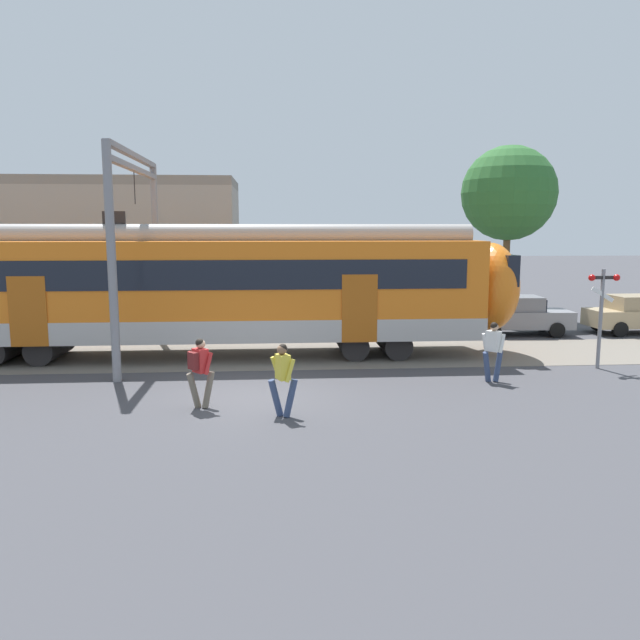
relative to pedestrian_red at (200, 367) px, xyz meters
name	(u,v)px	position (x,y,z in m)	size (l,w,h in m)	color
ground_plane	(249,397)	(1.10, 0.86, -0.99)	(160.00, 160.00, 0.00)	#424247
pedestrian_red	(200,367)	(0.00, 0.00, 0.00)	(0.70, 0.51, 1.67)	#6B6051
pedestrian_yellow	(283,375)	(1.93, -0.81, -0.03)	(0.71, 0.52, 1.67)	navy
pedestrian_white	(493,347)	(7.72, 2.00, -0.03)	(0.69, 0.46, 1.67)	navy
parked_car_grey	(518,315)	(11.41, 9.51, -0.21)	(4.09, 1.93, 1.54)	gray
parked_car_tan	(638,314)	(16.35, 9.48, -0.21)	(4.06, 1.88, 1.54)	tan
catenary_gantry	(136,225)	(-2.61, 6.01, 3.32)	(0.24, 6.64, 6.53)	gray
crossing_signal	(602,302)	(11.48, 3.38, 1.02)	(0.96, 0.22, 3.00)	gray
background_building	(29,250)	(-9.38, 14.97, 2.22)	(18.75, 5.00, 9.20)	gray
street_tree_right	(509,194)	(12.61, 14.24, 4.80)	(4.35, 4.35, 7.99)	brown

